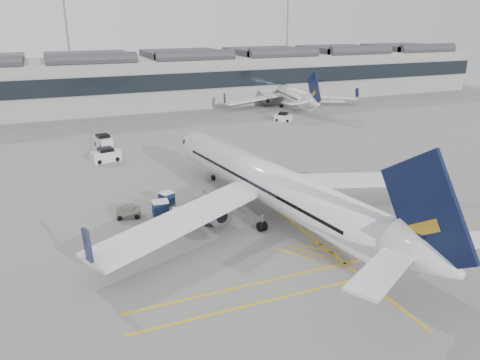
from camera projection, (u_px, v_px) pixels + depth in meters
name	position (u px, v px, depth m)	size (l,w,h in m)	color
ground	(198.00, 236.00, 45.04)	(220.00, 220.00, 0.00)	gray
terminal	(100.00, 81.00, 105.70)	(200.00, 20.45, 12.40)	#9E9E99
light_masts	(82.00, 40.00, 114.61)	(113.00, 0.60, 25.45)	slate
apron_markings	(250.00, 189.00, 57.38)	(0.25, 60.00, 0.01)	gold
airliner_main	(274.00, 186.00, 48.01)	(40.49, 44.52, 11.88)	white
airliner_far	(289.00, 94.00, 109.98)	(32.97, 36.25, 9.67)	white
belt_loader	(245.00, 191.00, 55.06)	(4.69, 2.40, 1.86)	beige
baggage_cart_a	(211.00, 213.00, 47.63)	(2.00, 1.72, 1.93)	gray
baggage_cart_b	(167.00, 199.00, 51.80)	(1.92, 1.77, 1.63)	gray
baggage_cart_c	(181.00, 218.00, 46.45)	(2.13, 1.88, 1.95)	gray
baggage_cart_d	(161.00, 209.00, 48.79)	(1.88, 1.60, 1.85)	gray
ramp_agent_a	(232.00, 198.00, 51.84)	(0.65, 0.43, 1.79)	#DB3E0B
ramp_agent_b	(203.00, 198.00, 51.90)	(0.84, 0.66, 1.74)	#FF620D
pushback_tug	(129.00, 212.00, 48.96)	(2.66, 1.95, 1.35)	#494B3F
safety_cone_nose	(194.00, 158.00, 68.76)	(0.38, 0.38, 0.52)	#F24C0A
safety_cone_engine	(322.00, 194.00, 54.98)	(0.40, 0.40, 0.55)	#F24C0A
service_van_left	(106.00, 155.00, 67.93)	(4.26, 2.71, 2.03)	silver
service_van_mid	(103.00, 141.00, 75.88)	(2.69, 4.15, 1.97)	silver
service_van_right	(283.00, 117.00, 94.29)	(3.62, 3.55, 1.74)	silver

